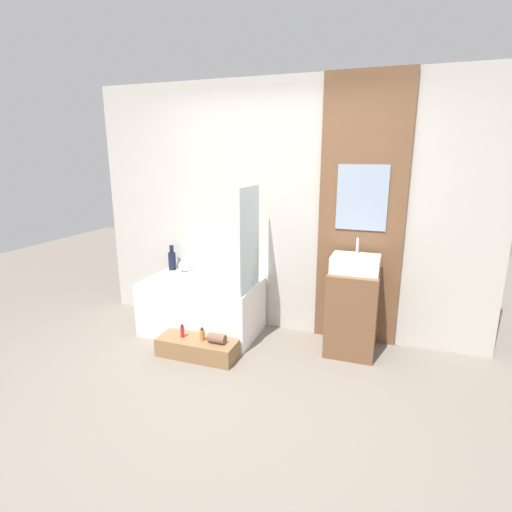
# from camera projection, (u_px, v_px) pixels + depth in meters

# --- Properties ---
(ground_plane) EXTENTS (12.00, 12.00, 0.00)m
(ground_plane) POSITION_uv_depth(u_px,v_px,m) (220.00, 408.00, 3.02)
(ground_plane) COLOR slate
(wall_tiled_back) EXTENTS (4.20, 0.06, 2.60)m
(wall_tiled_back) POSITION_uv_depth(u_px,v_px,m) (281.00, 210.00, 4.14)
(wall_tiled_back) COLOR #B7B2A8
(wall_tiled_back) RESTS_ON ground_plane
(wall_wood_accent) EXTENTS (0.81, 0.04, 2.60)m
(wall_wood_accent) POSITION_uv_depth(u_px,v_px,m) (361.00, 214.00, 3.82)
(wall_wood_accent) COLOR brown
(wall_wood_accent) RESTS_ON ground_plane
(bathtub) EXTENTS (1.20, 0.71, 0.57)m
(bathtub) POSITION_uv_depth(u_px,v_px,m) (202.00, 306.00, 4.26)
(bathtub) COLOR white
(bathtub) RESTS_ON ground_plane
(glass_shower_screen) EXTENTS (0.01, 0.51, 1.00)m
(glass_shower_screen) POSITION_uv_depth(u_px,v_px,m) (249.00, 239.00, 3.81)
(glass_shower_screen) COLOR silver
(glass_shower_screen) RESTS_ON bathtub
(wooden_step_bench) EXTENTS (0.76, 0.28, 0.17)m
(wooden_step_bench) POSITION_uv_depth(u_px,v_px,m) (197.00, 348.00, 3.77)
(wooden_step_bench) COLOR olive
(wooden_step_bench) RESTS_ON ground_plane
(vanity_cabinet) EXTENTS (0.46, 0.49, 0.80)m
(vanity_cabinet) POSITION_uv_depth(u_px,v_px,m) (352.00, 312.00, 3.81)
(vanity_cabinet) COLOR brown
(vanity_cabinet) RESTS_ON ground_plane
(sink) EXTENTS (0.43, 0.34, 0.30)m
(sink) POSITION_uv_depth(u_px,v_px,m) (355.00, 264.00, 3.69)
(sink) COLOR white
(sink) RESTS_ON vanity_cabinet
(vase_tall_dark) EXTENTS (0.08, 0.08, 0.29)m
(vase_tall_dark) POSITION_uv_depth(u_px,v_px,m) (172.00, 260.00, 4.57)
(vase_tall_dark) COLOR black
(vase_tall_dark) RESTS_ON bathtub
(vase_round_light) EXTENTS (0.13, 0.13, 0.13)m
(vase_round_light) POSITION_uv_depth(u_px,v_px,m) (184.00, 266.00, 4.50)
(vase_round_light) COLOR white
(vase_round_light) RESTS_ON bathtub
(bottle_soap_primary) EXTENTS (0.04, 0.04, 0.13)m
(bottle_soap_primary) POSITION_uv_depth(u_px,v_px,m) (182.00, 332.00, 3.78)
(bottle_soap_primary) COLOR red
(bottle_soap_primary) RESTS_ON wooden_step_bench
(bottle_soap_secondary) EXTENTS (0.05, 0.05, 0.13)m
(bottle_soap_secondary) POSITION_uv_depth(u_px,v_px,m) (202.00, 335.00, 3.71)
(bottle_soap_secondary) COLOR #B2752D
(bottle_soap_secondary) RESTS_ON wooden_step_bench
(towel_roll) EXTENTS (0.16, 0.09, 0.09)m
(towel_roll) POSITION_uv_depth(u_px,v_px,m) (217.00, 338.00, 3.67)
(towel_roll) COLOR brown
(towel_roll) RESTS_ON wooden_step_bench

